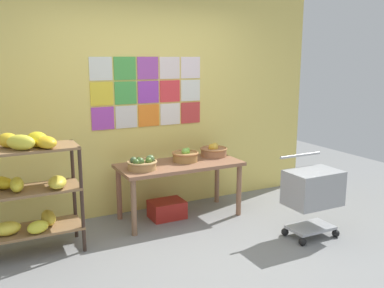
{
  "coord_description": "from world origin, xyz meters",
  "views": [
    {
      "loc": [
        -1.77,
        -3.07,
        1.87
      ],
      "look_at": [
        0.18,
        0.78,
        0.97
      ],
      "focal_mm": 39.24,
      "sensor_mm": 36.0,
      "label": 1
    }
  ],
  "objects_px": {
    "fruit_basket_right": "(185,156)",
    "fruit_basket_centre": "(214,151)",
    "banana_shelf_unit": "(24,184)",
    "shopping_cart": "(313,191)",
    "display_table": "(180,170)",
    "fruit_basket_back_right": "(142,164)",
    "produce_crate_under_table": "(167,209)"
  },
  "relations": [
    {
      "from": "shopping_cart",
      "to": "produce_crate_under_table",
      "type": "bearing_deg",
      "value": 122.03
    },
    {
      "from": "produce_crate_under_table",
      "to": "fruit_basket_right",
      "type": "bearing_deg",
      "value": -0.02
    },
    {
      "from": "fruit_basket_centre",
      "to": "shopping_cart",
      "type": "bearing_deg",
      "value": -69.52
    },
    {
      "from": "fruit_basket_right",
      "to": "fruit_basket_back_right",
      "type": "relative_size",
      "value": 0.95
    },
    {
      "from": "banana_shelf_unit",
      "to": "fruit_basket_back_right",
      "type": "relative_size",
      "value": 3.56
    },
    {
      "from": "banana_shelf_unit",
      "to": "shopping_cart",
      "type": "xyz_separation_m",
      "value": [
        2.71,
        -0.91,
        -0.2
      ]
    },
    {
      "from": "fruit_basket_right",
      "to": "fruit_basket_centre",
      "type": "relative_size",
      "value": 0.93
    },
    {
      "from": "fruit_basket_centre",
      "to": "produce_crate_under_table",
      "type": "xyz_separation_m",
      "value": [
        -0.68,
        -0.08,
        -0.62
      ]
    },
    {
      "from": "fruit_basket_right",
      "to": "fruit_basket_centre",
      "type": "bearing_deg",
      "value": 11.07
    },
    {
      "from": "fruit_basket_back_right",
      "to": "shopping_cart",
      "type": "bearing_deg",
      "value": -35.32
    },
    {
      "from": "banana_shelf_unit",
      "to": "fruit_basket_right",
      "type": "height_order",
      "value": "banana_shelf_unit"
    },
    {
      "from": "fruit_basket_right",
      "to": "produce_crate_under_table",
      "type": "bearing_deg",
      "value": 179.98
    },
    {
      "from": "produce_crate_under_table",
      "to": "shopping_cart",
      "type": "distance_m",
      "value": 1.69
    },
    {
      "from": "fruit_basket_right",
      "to": "shopping_cart",
      "type": "bearing_deg",
      "value": -52.38
    },
    {
      "from": "banana_shelf_unit",
      "to": "produce_crate_under_table",
      "type": "xyz_separation_m",
      "value": [
        1.56,
        0.26,
        -0.61
      ]
    },
    {
      "from": "display_table",
      "to": "fruit_basket_back_right",
      "type": "xyz_separation_m",
      "value": [
        -0.49,
        -0.07,
        0.15
      ]
    },
    {
      "from": "fruit_basket_back_right",
      "to": "fruit_basket_centre",
      "type": "bearing_deg",
      "value": 11.36
    },
    {
      "from": "fruit_basket_centre",
      "to": "shopping_cart",
      "type": "distance_m",
      "value": 1.36
    },
    {
      "from": "display_table",
      "to": "produce_crate_under_table",
      "type": "height_order",
      "value": "display_table"
    },
    {
      "from": "fruit_basket_back_right",
      "to": "shopping_cart",
      "type": "relative_size",
      "value": 0.39
    },
    {
      "from": "fruit_basket_back_right",
      "to": "display_table",
      "type": "bearing_deg",
      "value": 8.48
    },
    {
      "from": "fruit_basket_right",
      "to": "fruit_basket_back_right",
      "type": "bearing_deg",
      "value": -168.43
    },
    {
      "from": "display_table",
      "to": "produce_crate_under_table",
      "type": "bearing_deg",
      "value": 162.14
    },
    {
      "from": "produce_crate_under_table",
      "to": "fruit_basket_back_right",
      "type": "bearing_deg",
      "value": -160.65
    },
    {
      "from": "display_table",
      "to": "fruit_basket_right",
      "type": "distance_m",
      "value": 0.19
    },
    {
      "from": "fruit_basket_right",
      "to": "fruit_basket_back_right",
      "type": "xyz_separation_m",
      "value": [
        -0.58,
        -0.12,
        -0.0
      ]
    },
    {
      "from": "fruit_basket_right",
      "to": "banana_shelf_unit",
      "type": "bearing_deg",
      "value": -171.74
    },
    {
      "from": "produce_crate_under_table",
      "to": "display_table",
      "type": "bearing_deg",
      "value": -17.86
    },
    {
      "from": "fruit_basket_back_right",
      "to": "produce_crate_under_table",
      "type": "relative_size",
      "value": 0.83
    },
    {
      "from": "fruit_basket_right",
      "to": "fruit_basket_centre",
      "type": "xyz_separation_m",
      "value": [
        0.43,
        0.09,
        -0.0
      ]
    },
    {
      "from": "produce_crate_under_table",
      "to": "shopping_cart",
      "type": "height_order",
      "value": "shopping_cart"
    },
    {
      "from": "fruit_basket_right",
      "to": "shopping_cart",
      "type": "relative_size",
      "value": 0.37
    }
  ]
}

